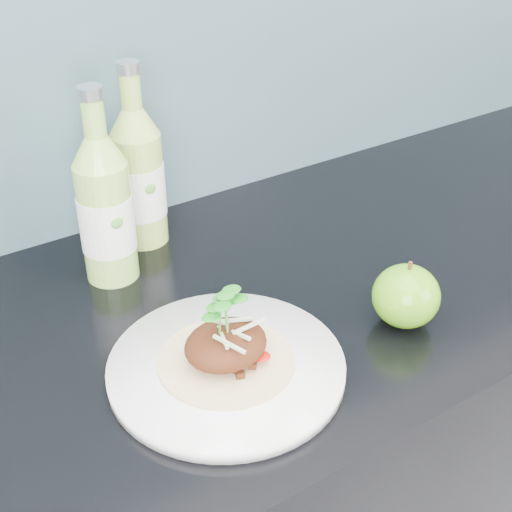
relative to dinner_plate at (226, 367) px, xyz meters
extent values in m
cylinder|color=white|center=(0.00, 0.00, 0.00)|extent=(0.34, 0.34, 0.02)
cylinder|color=tan|center=(0.00, 0.00, 0.01)|extent=(0.16, 0.16, 0.00)
ellipsoid|color=#50230F|center=(0.00, 0.00, 0.03)|extent=(0.10, 0.08, 0.04)
ellipsoid|color=#52890F|center=(0.24, -0.04, 0.03)|extent=(0.09, 0.09, 0.08)
cylinder|color=#472D14|center=(0.24, -0.04, 0.07)|extent=(0.01, 0.00, 0.01)
cylinder|color=#94C753|center=(-0.03, 0.26, 0.08)|extent=(0.09, 0.09, 0.17)
cone|color=#94C753|center=(-0.03, 0.26, 0.18)|extent=(0.07, 0.07, 0.04)
cylinder|color=#94C753|center=(-0.03, 0.26, 0.22)|extent=(0.03, 0.03, 0.05)
cylinder|color=silver|center=(-0.03, 0.26, 0.26)|extent=(0.03, 0.03, 0.02)
cylinder|color=white|center=(-0.03, 0.26, 0.08)|extent=(0.09, 0.09, 0.08)
ellipsoid|color=#59A533|center=(-0.03, 0.22, 0.09)|extent=(0.02, 0.00, 0.02)
cylinder|color=#A1C351|center=(0.05, 0.32, 0.08)|extent=(0.08, 0.08, 0.17)
cone|color=#A1C351|center=(0.05, 0.32, 0.18)|extent=(0.07, 0.07, 0.04)
cylinder|color=#A1C351|center=(0.05, 0.32, 0.22)|extent=(0.03, 0.03, 0.05)
cylinder|color=silver|center=(0.05, 0.32, 0.26)|extent=(0.03, 0.03, 0.02)
cylinder|color=white|center=(0.05, 0.32, 0.08)|extent=(0.08, 0.08, 0.08)
ellipsoid|color=#59A533|center=(0.05, 0.29, 0.09)|extent=(0.02, 0.00, 0.02)
camera|label=1|loc=(-0.31, -0.54, 0.55)|focal=50.00mm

